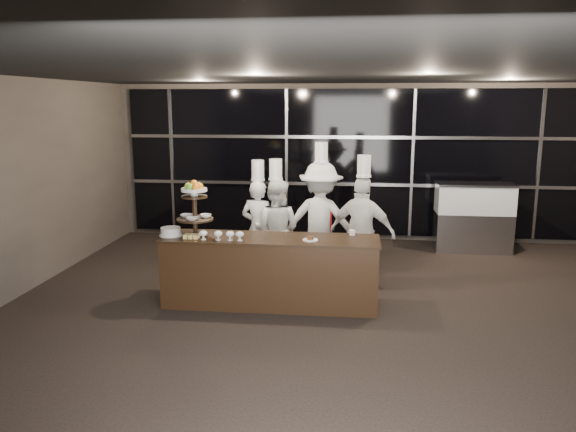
# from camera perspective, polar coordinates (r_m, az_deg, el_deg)

# --- Properties ---
(room) EXTENTS (10.00, 10.00, 10.00)m
(room) POSITION_cam_1_polar(r_m,az_deg,el_deg) (6.01, 5.75, 0.36)
(room) COLOR black
(room) RESTS_ON ground
(window_wall) EXTENTS (8.60, 0.10, 2.80)m
(window_wall) POSITION_cam_1_polar(r_m,az_deg,el_deg) (10.89, 6.18, 5.37)
(window_wall) COLOR black
(window_wall) RESTS_ON ground
(buffet_counter) EXTENTS (2.84, 0.74, 0.92)m
(buffet_counter) POSITION_cam_1_polar(r_m,az_deg,el_deg) (7.45, -1.80, -5.59)
(buffet_counter) COLOR black
(buffet_counter) RESTS_ON ground
(display_stand) EXTENTS (0.48, 0.48, 0.74)m
(display_stand) POSITION_cam_1_polar(r_m,az_deg,el_deg) (7.45, -9.48, 1.18)
(display_stand) COLOR black
(display_stand) RESTS_ON buffet_counter
(compotes) EXTENTS (0.59, 0.11, 0.12)m
(compotes) POSITION_cam_1_polar(r_m,az_deg,el_deg) (7.21, -6.65, -1.83)
(compotes) COLOR silver
(compotes) RESTS_ON buffet_counter
(layer_cake) EXTENTS (0.30, 0.30, 0.11)m
(layer_cake) POSITION_cam_1_polar(r_m,az_deg,el_deg) (7.57, -11.84, -1.57)
(layer_cake) COLOR white
(layer_cake) RESTS_ON buffet_counter
(pastry_squares) EXTENTS (0.20, 0.13, 0.05)m
(pastry_squares) POSITION_cam_1_polar(r_m,az_deg,el_deg) (7.38, -9.77, -2.04)
(pastry_squares) COLOR #E0C16D
(pastry_squares) RESTS_ON buffet_counter
(small_plate) EXTENTS (0.20, 0.20, 0.05)m
(small_plate) POSITION_cam_1_polar(r_m,az_deg,el_deg) (7.17, 2.28, -2.38)
(small_plate) COLOR white
(small_plate) RESTS_ON buffet_counter
(chef_cup) EXTENTS (0.08, 0.08, 0.07)m
(chef_cup) POSITION_cam_1_polar(r_m,az_deg,el_deg) (7.49, 6.54, -1.69)
(chef_cup) COLOR white
(chef_cup) RESTS_ON buffet_counter
(display_case) EXTENTS (1.35, 0.59, 1.24)m
(display_case) POSITION_cam_1_polar(r_m,az_deg,el_deg) (10.61, 18.33, 0.22)
(display_case) COLOR #A5A5AA
(display_case) RESTS_ON ground
(chef_a) EXTENTS (0.63, 0.50, 1.81)m
(chef_a) POSITION_cam_1_polar(r_m,az_deg,el_deg) (8.53, -3.02, -1.14)
(chef_a) COLOR white
(chef_a) RESTS_ON ground
(chef_b) EXTENTS (0.85, 0.72, 1.84)m
(chef_b) POSITION_cam_1_polar(r_m,az_deg,el_deg) (8.41, -1.23, -1.34)
(chef_b) COLOR white
(chef_b) RESTS_ON ground
(chef_c) EXTENTS (1.24, 0.84, 2.08)m
(chef_c) POSITION_cam_1_polar(r_m,az_deg,el_deg) (8.47, 3.33, -0.47)
(chef_c) COLOR silver
(chef_c) RESTS_ON ground
(chef_d) EXTENTS (1.03, 0.67, 1.93)m
(chef_d) POSITION_cam_1_polar(r_m,az_deg,el_deg) (8.09, 7.55, -1.60)
(chef_d) COLOR white
(chef_d) RESTS_ON ground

